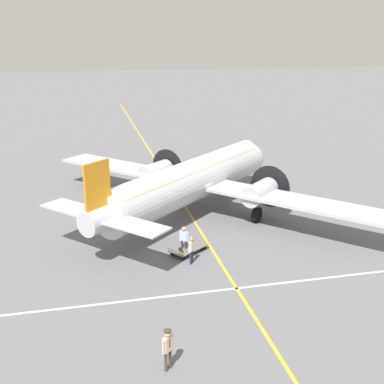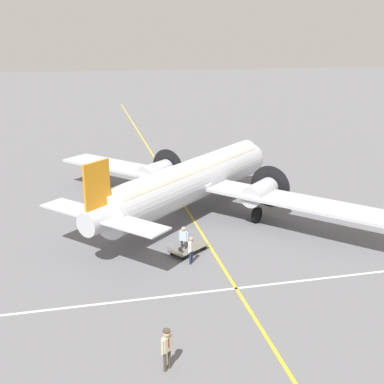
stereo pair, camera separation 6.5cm
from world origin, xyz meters
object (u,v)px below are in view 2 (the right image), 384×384
at_px(passenger_boarding, 191,247).
at_px(baggage_cart, 188,248).
at_px(suitcase_near_door, 181,253).
at_px(crew_foreground, 167,345).
at_px(airliner_main, 195,179).
at_px(ramp_agent, 184,237).

relative_size(passenger_boarding, baggage_cart, 0.63).
bearing_deg(suitcase_near_door, baggage_cart, 128.31).
bearing_deg(crew_foreground, suitcase_near_door, -142.90).
bearing_deg(airliner_main, ramp_agent, -151.61).
bearing_deg(crew_foreground, baggage_cart, -145.19).
bearing_deg(suitcase_near_door, ramp_agent, 147.23).
bearing_deg(ramp_agent, baggage_cart, 35.72).
height_order(ramp_agent, suitcase_near_door, ramp_agent).
distance_m(airliner_main, passenger_boarding, 8.32).
distance_m(suitcase_near_door, baggage_cart, 0.69).
height_order(airliner_main, baggage_cart, airliner_main).
relative_size(airliner_main, crew_foreground, 12.12).
xyz_separation_m(passenger_boarding, suitcase_near_door, (-1.00, -0.40, -0.76)).
xyz_separation_m(ramp_agent, suitcase_near_door, (0.41, -0.26, -0.79)).
relative_size(crew_foreground, baggage_cart, 0.68).
xyz_separation_m(passenger_boarding, ramp_agent, (-1.41, -0.14, 0.03)).
height_order(airliner_main, crew_foreground, airliner_main).
xyz_separation_m(airliner_main, suitcase_near_door, (6.92, -2.48, -2.30)).
bearing_deg(crew_foreground, passenger_boarding, -146.90).
height_order(suitcase_near_door, baggage_cart, baggage_cart).
bearing_deg(baggage_cart, suitcase_near_door, -177.07).
bearing_deg(passenger_boarding, crew_foreground, -159.67).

